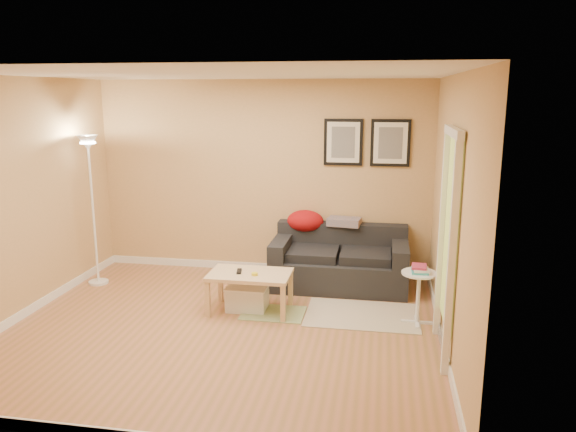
# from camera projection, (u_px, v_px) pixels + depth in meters

# --- Properties ---
(floor) EXTENTS (4.50, 4.50, 0.00)m
(floor) POSITION_uv_depth(u_px,v_px,m) (223.00, 329.00, 5.82)
(floor) COLOR #AE6C4A
(floor) RESTS_ON ground
(ceiling) EXTENTS (4.50, 4.50, 0.00)m
(ceiling) POSITION_uv_depth(u_px,v_px,m) (216.00, 74.00, 5.25)
(ceiling) COLOR white
(ceiling) RESTS_ON wall_back
(wall_back) EXTENTS (4.50, 0.00, 4.50)m
(wall_back) POSITION_uv_depth(u_px,v_px,m) (262.00, 178.00, 7.46)
(wall_back) COLOR tan
(wall_back) RESTS_ON ground
(wall_front) EXTENTS (4.50, 0.00, 4.50)m
(wall_front) POSITION_uv_depth(u_px,v_px,m) (130.00, 269.00, 3.61)
(wall_front) COLOR tan
(wall_front) RESTS_ON ground
(wall_left) EXTENTS (0.00, 4.00, 4.00)m
(wall_left) POSITION_uv_depth(u_px,v_px,m) (16.00, 200.00, 5.91)
(wall_left) COLOR tan
(wall_left) RESTS_ON ground
(wall_right) EXTENTS (0.00, 4.00, 4.00)m
(wall_right) POSITION_uv_depth(u_px,v_px,m) (452.00, 216.00, 5.16)
(wall_right) COLOR tan
(wall_right) RESTS_ON ground
(baseboard_back) EXTENTS (4.50, 0.02, 0.10)m
(baseboard_back) POSITION_uv_depth(u_px,v_px,m) (263.00, 267.00, 7.72)
(baseboard_back) COLOR white
(baseboard_back) RESTS_ON ground
(baseboard_left) EXTENTS (0.02, 4.00, 0.10)m
(baseboard_left) POSITION_uv_depth(u_px,v_px,m) (29.00, 310.00, 6.18)
(baseboard_left) COLOR white
(baseboard_left) RESTS_ON ground
(baseboard_right) EXTENTS (0.02, 4.00, 0.10)m
(baseboard_right) POSITION_uv_depth(u_px,v_px,m) (443.00, 340.00, 5.43)
(baseboard_right) COLOR white
(baseboard_right) RESTS_ON ground
(sofa) EXTENTS (1.70, 0.90, 0.75)m
(sofa) POSITION_uv_depth(u_px,v_px,m) (340.00, 258.00, 7.03)
(sofa) COLOR black
(sofa) RESTS_ON ground
(red_throw) EXTENTS (0.48, 0.36, 0.28)m
(red_throw) POSITION_uv_depth(u_px,v_px,m) (305.00, 221.00, 7.31)
(red_throw) COLOR #A10E14
(red_throw) RESTS_ON sofa
(plaid_throw) EXTENTS (0.45, 0.32, 0.10)m
(plaid_throw) POSITION_uv_depth(u_px,v_px,m) (344.00, 222.00, 7.23)
(plaid_throw) COLOR #A1765E
(plaid_throw) RESTS_ON sofa
(framed_print_left) EXTENTS (0.50, 0.04, 0.60)m
(framed_print_left) POSITION_uv_depth(u_px,v_px,m) (343.00, 142.00, 7.15)
(framed_print_left) COLOR black
(framed_print_left) RESTS_ON wall_back
(framed_print_right) EXTENTS (0.50, 0.04, 0.60)m
(framed_print_right) POSITION_uv_depth(u_px,v_px,m) (390.00, 143.00, 7.05)
(framed_print_right) COLOR black
(framed_print_right) RESTS_ON wall_back
(area_rug) EXTENTS (1.25, 0.85, 0.01)m
(area_rug) POSITION_uv_depth(u_px,v_px,m) (362.00, 315.00, 6.16)
(area_rug) COLOR #B9A692
(area_rug) RESTS_ON ground
(green_runner) EXTENTS (0.70, 0.50, 0.01)m
(green_runner) POSITION_uv_depth(u_px,v_px,m) (273.00, 313.00, 6.22)
(green_runner) COLOR #668C4C
(green_runner) RESTS_ON ground
(coffee_table) EXTENTS (0.95, 0.61, 0.46)m
(coffee_table) POSITION_uv_depth(u_px,v_px,m) (250.00, 292.00, 6.24)
(coffee_table) COLOR #E1B789
(coffee_table) RESTS_ON ground
(remote_control) EXTENTS (0.08, 0.17, 0.02)m
(remote_control) POSITION_uv_depth(u_px,v_px,m) (239.00, 271.00, 6.21)
(remote_control) COLOR black
(remote_control) RESTS_ON coffee_table
(tape_roll) EXTENTS (0.07, 0.07, 0.03)m
(tape_roll) POSITION_uv_depth(u_px,v_px,m) (255.00, 274.00, 6.10)
(tape_roll) COLOR yellow
(tape_roll) RESTS_ON coffee_table
(storage_bin) EXTENTS (0.46, 0.34, 0.28)m
(storage_bin) POSITION_uv_depth(u_px,v_px,m) (247.00, 298.00, 6.31)
(storage_bin) COLOR white
(storage_bin) RESTS_ON ground
(side_table) EXTENTS (0.38, 0.38, 0.58)m
(side_table) POSITION_uv_depth(u_px,v_px,m) (418.00, 298.00, 5.90)
(side_table) COLOR white
(side_table) RESTS_ON ground
(book_stack) EXTENTS (0.22, 0.26, 0.07)m
(book_stack) POSITION_uv_depth(u_px,v_px,m) (420.00, 269.00, 5.84)
(book_stack) COLOR teal
(book_stack) RESTS_ON side_table
(floor_lamp) EXTENTS (0.25, 0.25, 1.93)m
(floor_lamp) POSITION_uv_depth(u_px,v_px,m) (93.00, 215.00, 7.01)
(floor_lamp) COLOR white
(floor_lamp) RESTS_ON ground
(doorway) EXTENTS (0.12, 1.01, 2.13)m
(doorway) POSITION_uv_depth(u_px,v_px,m) (446.00, 249.00, 5.08)
(doorway) COLOR white
(doorway) RESTS_ON ground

